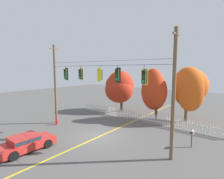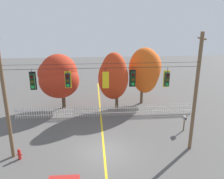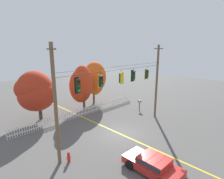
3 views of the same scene
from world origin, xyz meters
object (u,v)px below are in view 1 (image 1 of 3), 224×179
(traffic_signal_southbound_primary, at_px, (66,74))
(autumn_oak_far_east, at_px, (190,88))
(parked_car, at_px, (26,143))
(traffic_signal_northbound_primary, at_px, (117,75))
(autumn_maple_near_fence, at_px, (120,87))
(traffic_signal_northbound_secondary, at_px, (81,74))
(traffic_signal_eastbound_side, at_px, (144,77))
(roadside_mailbox, at_px, (192,133))
(fire_hydrant, at_px, (57,121))
(traffic_signal_westbound_side, at_px, (100,75))
(autumn_maple_mid, at_px, (154,90))

(traffic_signal_southbound_primary, relative_size, autumn_oak_far_east, 0.22)
(autumn_oak_far_east, relative_size, parked_car, 1.56)
(traffic_signal_northbound_primary, relative_size, autumn_maple_near_fence, 0.24)
(traffic_signal_northbound_secondary, relative_size, autumn_oak_far_east, 0.21)
(traffic_signal_northbound_primary, relative_size, traffic_signal_eastbound_side, 0.95)
(autumn_maple_near_fence, distance_m, roadside_mailbox, 13.19)
(traffic_signal_southbound_primary, xyz_separation_m, autumn_maple_near_fence, (0.36, 9.03, -1.97))
(traffic_signal_northbound_primary, distance_m, parked_car, 8.63)
(parked_car, xyz_separation_m, fire_hydrant, (-3.43, 5.03, -0.21))
(autumn_oak_far_east, distance_m, parked_car, 17.36)
(parked_car, bearing_deg, traffic_signal_southbound_primary, 111.14)
(traffic_signal_westbound_side, distance_m, autumn_maple_near_fence, 10.26)
(autumn_maple_mid, height_order, autumn_oak_far_east, autumn_oak_far_east)
(traffic_signal_westbound_side, bearing_deg, traffic_signal_northbound_primary, 0.58)
(fire_hydrant, bearing_deg, traffic_signal_southbound_primary, 15.77)
(traffic_signal_northbound_primary, distance_m, autumn_maple_mid, 8.34)
(autumn_maple_near_fence, distance_m, parked_car, 14.84)
(roadside_mailbox, bearing_deg, autumn_maple_mid, 137.11)
(autumn_maple_mid, bearing_deg, traffic_signal_westbound_side, -98.83)
(traffic_signal_northbound_primary, relative_size, roadside_mailbox, 1.01)
(traffic_signal_southbound_primary, xyz_separation_m, traffic_signal_northbound_secondary, (2.28, -0.00, 0.02))
(traffic_signal_southbound_primary, height_order, autumn_oak_far_east, traffic_signal_southbound_primary)
(traffic_signal_eastbound_side, bearing_deg, autumn_oak_far_east, 85.75)
(traffic_signal_northbound_secondary, relative_size, roadside_mailbox, 0.99)
(traffic_signal_eastbound_side, bearing_deg, autumn_maple_mid, 110.01)
(fire_hydrant, bearing_deg, parked_car, -55.69)
(autumn_maple_near_fence, bearing_deg, autumn_oak_far_east, 4.91)
(traffic_signal_southbound_primary, height_order, autumn_maple_mid, traffic_signal_southbound_primary)
(traffic_signal_northbound_primary, bearing_deg, autumn_maple_mid, 94.10)
(traffic_signal_northbound_secondary, xyz_separation_m, traffic_signal_eastbound_side, (6.69, 0.00, -0.09))
(autumn_maple_near_fence, bearing_deg, roadside_mailbox, -28.74)
(traffic_signal_northbound_secondary, relative_size, parked_car, 0.33)
(traffic_signal_northbound_primary, bearing_deg, autumn_maple_near_fence, 124.71)
(parked_car, bearing_deg, fire_hydrant, 124.31)
(autumn_maple_mid, bearing_deg, roadside_mailbox, -42.89)
(autumn_maple_mid, bearing_deg, traffic_signal_northbound_primary, -85.90)
(traffic_signal_eastbound_side, xyz_separation_m, autumn_maple_near_fence, (-8.62, 9.03, -1.91))
(traffic_signal_northbound_primary, xyz_separation_m, fire_hydrant, (-7.95, -0.38, -5.19))
(autumn_maple_near_fence, relative_size, fire_hydrant, 7.28)
(parked_car, bearing_deg, traffic_signal_eastbound_side, 38.14)
(traffic_signal_southbound_primary, height_order, fire_hydrant, traffic_signal_southbound_primary)
(traffic_signal_southbound_primary, height_order, traffic_signal_northbound_secondary, same)
(traffic_signal_southbound_primary, relative_size, traffic_signal_eastbound_side, 0.98)
(autumn_maple_mid, xyz_separation_m, fire_hydrant, (-7.37, -8.46, -3.20))
(traffic_signal_northbound_secondary, bearing_deg, autumn_maple_mid, 65.12)
(traffic_signal_southbound_primary, bearing_deg, parked_car, -68.86)
(traffic_signal_eastbound_side, distance_m, parked_car, 10.03)
(autumn_maple_near_fence, xyz_separation_m, parked_car, (1.73, -14.43, -2.98))
(traffic_signal_westbound_side, height_order, traffic_signal_northbound_primary, same)
(roadside_mailbox, bearing_deg, autumn_oak_far_east, 105.99)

